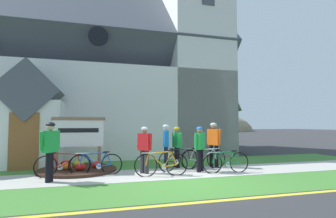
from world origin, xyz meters
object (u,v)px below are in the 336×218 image
object	(u,v)px
cyclist_in_orange_jersey	(177,144)
bicycle_orange	(96,164)
roadside_conifer	(208,72)
cyclist_in_blue_jersey	(144,146)
cyclist_in_white_jersey	(50,147)
bicycle_yellow	(203,159)
bicycle_blue	(226,162)
bicycle_black	(179,160)
cyclist_in_red_jersey	(166,143)
cyclist_in_yellow_jersey	(214,141)
church_sign	(79,134)
cyclist_in_green_jersey	(200,146)
bicycle_red	(63,164)
bicycle_green	(162,164)

from	to	relation	value
cyclist_in_orange_jersey	bicycle_orange	bearing A→B (deg)	-167.13
roadside_conifer	cyclist_in_blue_jersey	bearing A→B (deg)	-129.67
cyclist_in_white_jersey	roadside_conifer	bearing A→B (deg)	40.47
bicycle_yellow	bicycle_blue	size ratio (longest dim) A/B	1.03
bicycle_black	cyclist_in_blue_jersey	distance (m)	1.45
bicycle_yellow	bicycle_orange	bearing A→B (deg)	-176.63
bicycle_yellow	cyclist_in_blue_jersey	size ratio (longest dim) A/B	1.11
bicycle_blue	cyclist_in_red_jersey	xyz separation A→B (m)	(-1.73, 1.53, 0.60)
cyclist_in_white_jersey	bicycle_blue	bearing A→B (deg)	-0.35
bicycle_yellow	cyclist_in_yellow_jersey	size ratio (longest dim) A/B	1.02
church_sign	cyclist_in_white_jersey	world-z (taller)	church_sign
bicycle_blue	cyclist_in_blue_jersey	bearing A→B (deg)	166.55
bicycle_blue	cyclist_in_green_jersey	bearing A→B (deg)	151.95
bicycle_red	church_sign	bearing A→B (deg)	68.78
bicycle_blue	cyclist_in_yellow_jersey	size ratio (longest dim) A/B	0.99
cyclist_in_orange_jersey	cyclist_in_blue_jersey	distance (m)	1.66
cyclist_in_white_jersey	bicycle_black	bearing A→B (deg)	12.22
bicycle_black	bicycle_green	bearing A→B (deg)	-134.03
church_sign	bicycle_orange	distance (m)	1.66
church_sign	cyclist_in_white_jersey	xyz separation A→B (m)	(-0.69, -1.99, -0.27)
bicycle_red	cyclist_in_yellow_jersey	xyz separation A→B (m)	(5.48, 0.27, 0.66)
bicycle_red	cyclist_in_white_jersey	xyz separation A→B (m)	(-0.28, -0.94, 0.66)
bicycle_orange	cyclist_in_blue_jersey	size ratio (longest dim) A/B	1.09
bicycle_blue	bicycle_black	size ratio (longest dim) A/B	1.01
cyclist_in_white_jersey	cyclist_in_blue_jersey	xyz separation A→B (m)	(2.89, 0.62, -0.11)
cyclist_in_blue_jersey	bicycle_black	bearing A→B (deg)	12.49
bicycle_yellow	cyclist_in_orange_jersey	distance (m)	1.12
cyclist_in_blue_jersey	cyclist_in_red_jersey	bearing A→B (deg)	41.07
cyclist_in_red_jersey	cyclist_in_green_jersey	bearing A→B (deg)	-49.82
cyclist_in_yellow_jersey	cyclist_in_blue_jersey	size ratio (longest dim) A/B	1.09
bicycle_yellow	bicycle_black	size ratio (longest dim) A/B	1.04
bicycle_green	cyclist_in_red_jersey	distance (m)	1.69
bicycle_yellow	bicycle_green	world-z (taller)	bicycle_green
bicycle_green	cyclist_in_yellow_jersey	xyz separation A→B (m)	(2.42, 1.20, 0.64)
church_sign	cyclist_in_green_jersey	size ratio (longest dim) A/B	1.22
cyclist_in_white_jersey	cyclist_in_yellow_jersey	distance (m)	5.89
church_sign	bicycle_black	size ratio (longest dim) A/B	1.15
bicycle_blue	bicycle_black	world-z (taller)	bicycle_black
bicycle_orange	roadside_conifer	bearing A→B (deg)	42.14
church_sign	cyclist_in_yellow_jersey	xyz separation A→B (m)	(5.07, -0.78, -0.27)
cyclist_in_blue_jersey	roadside_conifer	distance (m)	9.16
bicycle_blue	cyclist_in_white_jersey	distance (m)	5.66
bicycle_green	cyclist_in_green_jersey	xyz separation A→B (m)	(1.49, 0.38, 0.53)
cyclist_in_orange_jersey	cyclist_in_blue_jersey	size ratio (longest dim) A/B	0.99
bicycle_red	cyclist_in_white_jersey	distance (m)	1.18
church_sign	bicycle_blue	world-z (taller)	church_sign
bicycle_orange	cyclist_in_yellow_jersey	world-z (taller)	cyclist_in_yellow_jersey
cyclist_in_orange_jersey	cyclist_in_yellow_jersey	world-z (taller)	cyclist_in_yellow_jersey
bicycle_orange	church_sign	bearing A→B (deg)	116.74
bicycle_orange	bicycle_black	xyz separation A→B (m)	(2.90, 0.15, 0.02)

